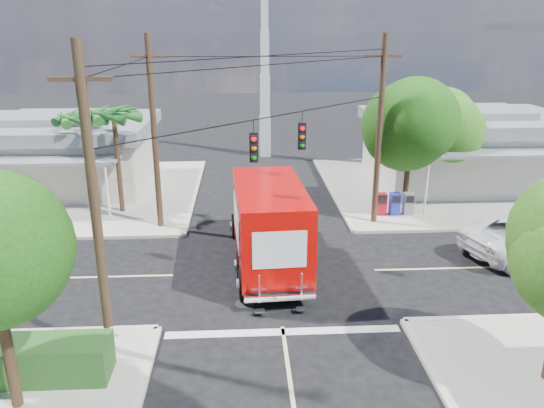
{
  "coord_description": "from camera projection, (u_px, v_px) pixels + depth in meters",
  "views": [
    {
      "loc": [
        -1.19,
        -18.97,
        9.24
      ],
      "look_at": [
        0.0,
        2.0,
        2.2
      ],
      "focal_mm": 35.0,
      "sensor_mm": 36.0,
      "label": 1
    }
  ],
  "objects": [
    {
      "name": "utility_poles",
      "position": [
        233.0,
        149.0,
        20.91
      ],
      "size": [
        12.0,
        10.68,
        9.0
      ],
      "color": "#473321",
      "rests_on": "ground"
    },
    {
      "name": "tree_ne_front",
      "position": [
        412.0,
        122.0,
        26.23
      ],
      "size": [
        4.21,
        4.14,
        6.66
      ],
      "color": "#422D1C",
      "rests_on": "sidewalk_ne"
    },
    {
      "name": "palm_nw_front",
      "position": [
        114.0,
        117.0,
        26.05
      ],
      "size": [
        3.01,
        3.08,
        5.59
      ],
      "color": "#422D1C",
      "rests_on": "sidewalk_nw"
    },
    {
      "name": "building_nw",
      "position": [
        60.0,
        151.0,
        31.41
      ],
      "size": [
        10.8,
        10.2,
        4.3
      ],
      "color": "beige",
      "rests_on": "sidewalk_nw"
    },
    {
      "name": "vending_boxes",
      "position": [
        395.0,
        204.0,
        26.96
      ],
      "size": [
        1.9,
        0.5,
        1.1
      ],
      "color": "#A40F1B",
      "rests_on": "sidewalk_ne"
    },
    {
      "name": "parked_car",
      "position": [
        532.0,
        236.0,
        22.35
      ],
      "size": [
        6.65,
        4.52,
        1.69
      ],
      "primitive_type": "imported",
      "rotation": [
        0.0,
        0.0,
        1.88
      ],
      "color": "silver",
      "rests_on": "ground"
    },
    {
      "name": "ground",
      "position": [
        275.0,
        273.0,
        20.96
      ],
      "size": [
        120.0,
        120.0,
        0.0
      ],
      "primitive_type": "plane",
      "color": "black",
      "rests_on": "ground"
    },
    {
      "name": "delivery_truck",
      "position": [
        268.0,
        223.0,
        21.14
      ],
      "size": [
        3.05,
        8.35,
        3.55
      ],
      "color": "black",
      "rests_on": "ground"
    },
    {
      "name": "building_ne",
      "position": [
        468.0,
        147.0,
        32.22
      ],
      "size": [
        11.8,
        10.2,
        4.5
      ],
      "color": "silver",
      "rests_on": "sidewalk_ne"
    },
    {
      "name": "road_markings",
      "position": [
        277.0,
        290.0,
        19.56
      ],
      "size": [
        32.0,
        32.0,
        0.01
      ],
      "color": "beige",
      "rests_on": "ground"
    },
    {
      "name": "sidewalk_nw",
      "position": [
        76.0,
        194.0,
        30.65
      ],
      "size": [
        14.12,
        14.12,
        0.14
      ],
      "color": "#A7A297",
      "rests_on": "ground"
    },
    {
      "name": "tree_ne_back",
      "position": [
        446.0,
        125.0,
        28.63
      ],
      "size": [
        3.77,
        3.66,
        5.82
      ],
      "color": "#422D1C",
      "rests_on": "sidewalk_ne"
    },
    {
      "name": "picket_fence",
      "position": [
        13.0,
        345.0,
        15.02
      ],
      "size": [
        5.94,
        0.06,
        1.0
      ],
      "color": "silver",
      "rests_on": "sidewalk_sw"
    },
    {
      "name": "palm_nw_back",
      "position": [
        82.0,
        119.0,
        27.49
      ],
      "size": [
        3.01,
        3.08,
        5.19
      ],
      "color": "#422D1C",
      "rests_on": "sidewalk_nw"
    },
    {
      "name": "sidewalk_ne",
      "position": [
        444.0,
        187.0,
        31.82
      ],
      "size": [
        14.12,
        14.12,
        0.14
      ],
      "color": "#A7A297",
      "rests_on": "ground"
    },
    {
      "name": "radio_tower",
      "position": [
        265.0,
        79.0,
        38.12
      ],
      "size": [
        0.8,
        0.8,
        17.0
      ],
      "color": "silver",
      "rests_on": "ground"
    }
  ]
}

